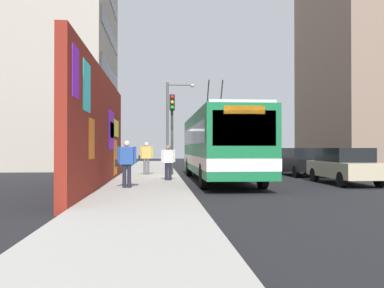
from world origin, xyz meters
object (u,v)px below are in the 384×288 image
(parked_car_silver, at_px, (272,158))
(pedestrian_at_curb, at_px, (168,160))
(pedestrian_midblock, at_px, (146,155))
(city_bus, at_px, (219,143))
(parked_car_champagne, at_px, (344,165))
(traffic_light, at_px, (172,121))
(parked_car_black, at_px, (301,161))
(pedestrian_near_wall, at_px, (126,160))
(street_lamp, at_px, (171,118))

(parked_car_silver, relative_size, pedestrian_at_curb, 2.72)
(pedestrian_at_curb, bearing_deg, pedestrian_midblock, 15.51)
(city_bus, xyz_separation_m, pedestrian_at_curb, (-1.15, 2.45, -0.75))
(parked_car_champagne, distance_m, traffic_light, 8.97)
(parked_car_silver, distance_m, traffic_light, 10.11)
(pedestrian_at_curb, relative_size, pedestrian_midblock, 0.89)
(city_bus, bearing_deg, parked_car_black, -57.80)
(pedestrian_at_curb, height_order, traffic_light, traffic_light)
(parked_car_black, height_order, pedestrian_midblock, pedestrian_midblock)
(parked_car_silver, relative_size, traffic_light, 0.98)
(city_bus, bearing_deg, pedestrian_at_curb, 115.14)
(pedestrian_near_wall, xyz_separation_m, street_lamp, (13.57, -2.02, 2.50))
(parked_car_silver, xyz_separation_m, pedestrian_at_curb, (-10.31, 7.65, 0.22))
(parked_car_black, bearing_deg, pedestrian_near_wall, 129.84)
(city_bus, relative_size, parked_car_silver, 2.72)
(parked_car_black, distance_m, parked_car_silver, 5.89)
(city_bus, relative_size, street_lamp, 1.92)
(pedestrian_midblock, bearing_deg, street_lamp, -13.41)
(parked_car_champagne, distance_m, street_lamp, 13.62)
(parked_car_black, xyz_separation_m, pedestrian_near_wall, (-7.70, 9.23, 0.31))
(parked_car_black, distance_m, traffic_light, 7.71)
(pedestrian_midblock, bearing_deg, parked_car_silver, -53.69)
(traffic_light, bearing_deg, parked_car_black, -84.56)
(traffic_light, relative_size, street_lamp, 0.72)
(street_lamp, bearing_deg, parked_car_silver, -89.86)
(parked_car_black, relative_size, pedestrian_midblock, 2.46)
(parked_car_champagne, relative_size, pedestrian_near_wall, 2.57)
(city_bus, distance_m, pedestrian_midblock, 4.52)
(parked_car_silver, relative_size, pedestrian_near_wall, 2.50)
(pedestrian_near_wall, xyz_separation_m, traffic_light, (7.00, -1.88, 1.89))
(parked_car_champagne, distance_m, pedestrian_near_wall, 9.53)
(parked_car_silver, distance_m, street_lamp, 7.74)
(pedestrian_midblock, bearing_deg, pedestrian_near_wall, 176.05)
(city_bus, height_order, parked_car_champagne, city_bus)
(parked_car_champagne, xyz_separation_m, pedestrian_midblock, (4.82, 8.73, 0.34))
(pedestrian_near_wall, distance_m, traffic_light, 7.49)
(parked_car_black, distance_m, street_lamp, 9.71)
(pedestrian_near_wall, bearing_deg, pedestrian_at_curb, -25.72)
(pedestrian_near_wall, height_order, traffic_light, traffic_light)
(street_lamp, bearing_deg, parked_car_black, -129.17)
(city_bus, relative_size, pedestrian_near_wall, 6.79)
(traffic_light, bearing_deg, pedestrian_at_curb, 175.43)
(city_bus, height_order, parked_car_black, city_bus)
(parked_car_black, relative_size, street_lamp, 0.71)
(traffic_light, bearing_deg, street_lamp, -1.27)
(parked_car_silver, distance_m, pedestrian_midblock, 10.84)
(parked_car_champagne, xyz_separation_m, traffic_light, (4.64, 7.35, 2.21))
(parked_car_champagne, xyz_separation_m, parked_car_silver, (11.23, 0.00, 0.00))
(pedestrian_at_curb, distance_m, street_lamp, 10.63)
(parked_car_black, height_order, pedestrian_at_curb, pedestrian_at_curb)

